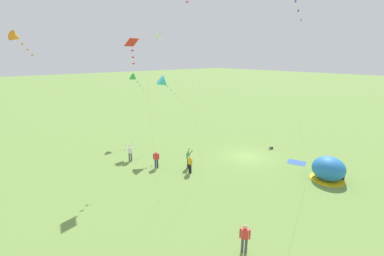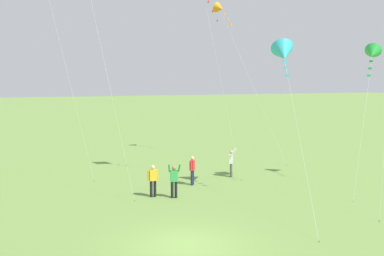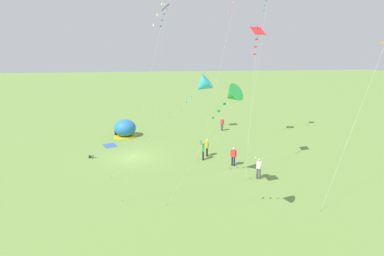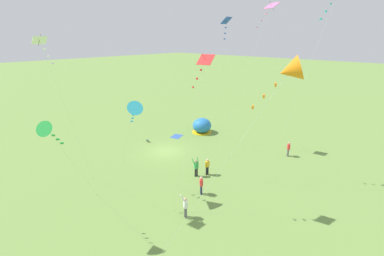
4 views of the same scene
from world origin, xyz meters
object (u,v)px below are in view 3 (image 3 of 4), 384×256
object	(u,v)px
person_far_back	(207,147)
kite_teal	(267,1)
kite_red	(257,35)
toddler_crawling	(91,156)
person_near_tent	(222,124)
kite_green	(232,95)
person_flying_kite	(259,167)
kite_white	(165,2)
person_strolling	(233,156)
popup_tent	(125,128)
kite_pink	(235,1)
kite_blue	(165,11)
person_with_toddler	(203,150)
kite_cyan	(202,86)

from	to	relation	value
person_far_back	kite_teal	xyz separation A→B (m)	(-5.20, 7.54, 14.36)
person_far_back	kite_red	distance (m)	11.47
toddler_crawling	person_near_tent	bearing A→B (deg)	118.28
kite_green	kite_teal	bearing A→B (deg)	152.94
person_flying_kite	kite_white	size ratio (longest dim) A/B	0.14
toddler_crawling	kite_red	xyz separation A→B (m)	(5.56, 14.06, 11.03)
person_strolling	kite_green	size ratio (longest dim) A/B	0.21
popup_tent	kite_pink	distance (m)	18.92
popup_tent	person_far_back	distance (m)	12.08
kite_teal	kite_red	size ratio (longest dim) A/B	1.37
kite_green	kite_white	bearing A→B (deg)	-117.56
toddler_crawling	person_flying_kite	world-z (taller)	person_flying_kite
kite_teal	person_near_tent	bearing A→B (deg)	-142.02
person_strolling	kite_teal	size ratio (longest dim) A/B	0.11
kite_green	person_near_tent	bearing A→B (deg)	165.34
person_strolling	kite_red	world-z (taller)	kite_red
kite_red	kite_white	distance (m)	10.55
kite_teal	kite_pink	size ratio (longest dim) A/B	1.04
kite_blue	kite_green	size ratio (longest dim) A/B	1.79
kite_green	kite_red	distance (m)	10.46
kite_green	toddler_crawling	bearing A→B (deg)	-146.61
kite_pink	kite_red	xyz separation A→B (m)	(7.54, -0.45, -3.67)
kite_green	kite_pink	world-z (taller)	kite_pink
person_with_toddler	kite_pink	size ratio (longest dim) A/B	0.12
person_near_tent	kite_white	bearing A→B (deg)	-23.23
person_flying_kite	kite_white	xyz separation A→B (m)	(5.24, -7.68, 11.28)
person_near_tent	person_far_back	bearing A→B (deg)	-23.53
kite_cyan	kite_white	bearing A→B (deg)	-31.99
person_strolling	kite_teal	world-z (taller)	kite_teal
kite_teal	kite_cyan	bearing A→B (deg)	-38.45
kite_blue	kite_white	bearing A→B (deg)	-4.83
person_near_tent	kite_teal	distance (m)	15.38
person_flying_kite	person_far_back	world-z (taller)	person_flying_kite
kite_cyan	person_strolling	bearing A→B (deg)	135.65
kite_cyan	kite_pink	world-z (taller)	kite_pink
person_flying_kite	person_far_back	size ratio (longest dim) A/B	1.10
kite_cyan	kite_white	distance (m)	7.18
kite_pink	kite_white	bearing A→B (deg)	-29.18
person_far_back	kite_pink	xyz separation A→B (m)	(-3.30, 3.37, 13.91)
kite_white	kite_cyan	bearing A→B (deg)	148.01
person_with_toddler	kite_blue	bearing A→B (deg)	-160.98
kite_white	person_with_toddler	bearing A→B (deg)	157.96
kite_white	person_near_tent	bearing A→B (deg)	156.77
person_near_tent	kite_red	xyz separation A→B (m)	(13.78, -1.23, 10.25)
kite_teal	kite_blue	bearing A→B (deg)	-98.25
kite_red	person_strolling	bearing A→B (deg)	-137.51
person_with_toddler	person_flying_kite	size ratio (longest dim) A/B	1.00
toddler_crawling	person_flying_kite	xyz separation A→B (m)	(7.42, 14.01, 0.82)
toddler_crawling	kite_blue	xyz separation A→B (m)	(-5.46, 7.86, 14.04)
person_strolling	kite_teal	bearing A→B (deg)	144.63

